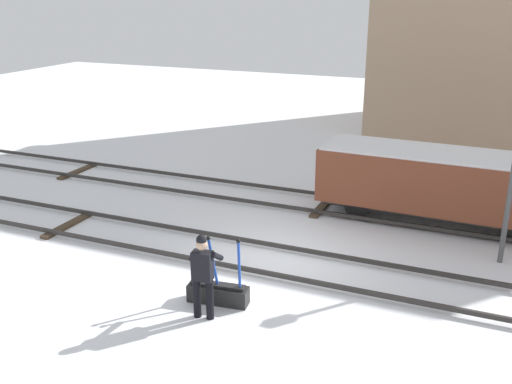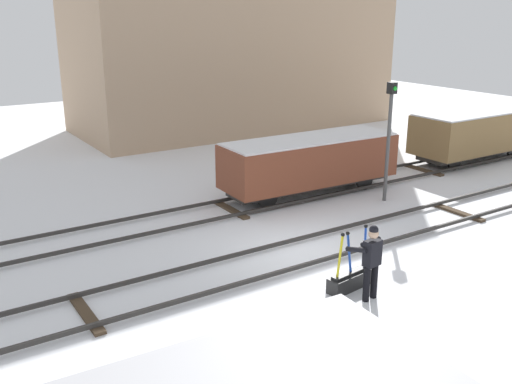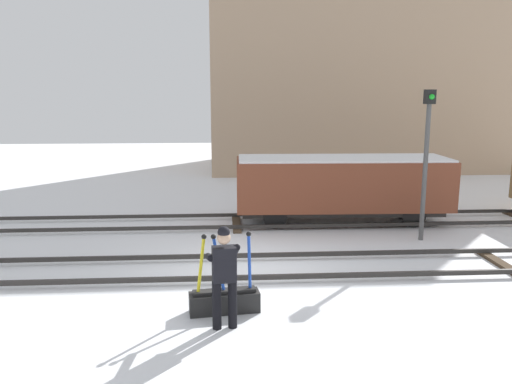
# 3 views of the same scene
# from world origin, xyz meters

# --- Properties ---
(ground_plane) EXTENTS (60.00, 60.00, 0.00)m
(ground_plane) POSITION_xyz_m (0.00, 0.00, 0.00)
(ground_plane) COLOR white
(track_main_line) EXTENTS (44.00, 1.94, 0.18)m
(track_main_line) POSITION_xyz_m (0.00, 0.00, 0.11)
(track_main_line) COLOR #2D2B28
(track_main_line) RESTS_ON ground_plane
(track_siding_near) EXTENTS (44.00, 1.94, 0.18)m
(track_siding_near) POSITION_xyz_m (0.00, 4.03, 0.11)
(track_siding_near) COLOR #2D2B28
(track_siding_near) RESTS_ON ground_plane
(switch_lever_frame) EXTENTS (1.28, 0.52, 1.45)m
(switch_lever_frame) POSITION_xyz_m (-0.38, -2.06, 0.25)
(switch_lever_frame) COLOR black
(switch_lever_frame) RESTS_ON ground_plane
(rail_worker) EXTENTS (0.60, 0.66, 1.74)m
(rail_worker) POSITION_xyz_m (-0.38, -2.66, 0.98)
(rail_worker) COLOR black
(rail_worker) RESTS_ON ground_plane
(freight_car_mid_siding) EXTENTS (6.27, 2.09, 1.99)m
(freight_car_mid_siding) POSITION_xyz_m (3.13, 4.03, 1.18)
(freight_car_mid_siding) COLOR #2D2B28
(freight_car_mid_siding) RESTS_ON ground_plane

